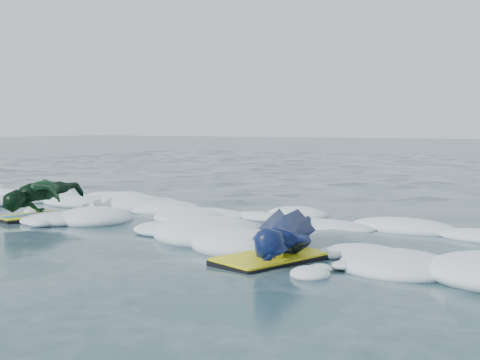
# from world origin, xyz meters

# --- Properties ---
(ground) EXTENTS (120.00, 120.00, 0.00)m
(ground) POSITION_xyz_m (0.00, 0.00, 0.00)
(ground) COLOR #19313D
(ground) RESTS_ON ground
(foam_band) EXTENTS (12.00, 3.10, 0.30)m
(foam_band) POSITION_xyz_m (0.00, 1.03, 0.00)
(foam_band) COLOR white
(foam_band) RESTS_ON ground
(prone_woman_unit) EXTENTS (1.07, 1.72, 0.42)m
(prone_woman_unit) POSITION_xyz_m (2.08, -0.45, 0.22)
(prone_woman_unit) COLOR black
(prone_woman_unit) RESTS_ON ground
(prone_child_unit) EXTENTS (0.86, 1.42, 0.52)m
(prone_child_unit) POSITION_xyz_m (-1.93, 0.15, 0.27)
(prone_child_unit) COLOR black
(prone_child_unit) RESTS_ON ground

